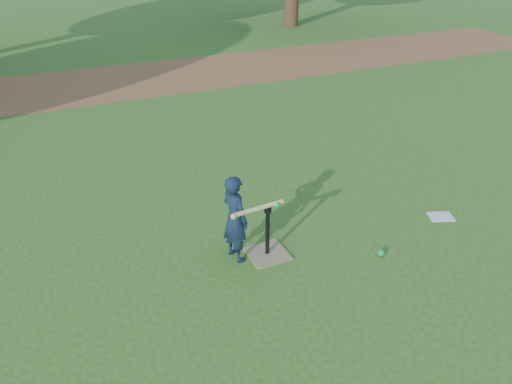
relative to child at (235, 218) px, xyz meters
name	(u,v)px	position (x,y,z in m)	size (l,w,h in m)	color
ground	(289,245)	(0.65, -0.04, -0.50)	(80.00, 80.00, 0.00)	#285116
dirt_strip	(138,79)	(0.65, 7.46, -0.50)	(24.00, 3.00, 0.01)	brown
child	(235,218)	(0.00, 0.00, 0.00)	(0.37, 0.24, 1.00)	#101D30
wiffle_ball_ground	(381,253)	(1.47, -0.66, -0.46)	(0.08, 0.08, 0.08)	#0D9642
clipboard	(441,217)	(2.68, -0.31, -0.50)	(0.30, 0.23, 0.01)	silver
batting_tee	(267,246)	(0.34, -0.11, -0.39)	(0.43, 0.43, 0.61)	#7E6D50
swing_action	(260,208)	(0.23, -0.13, 0.14)	(0.63, 0.13, 0.09)	tan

